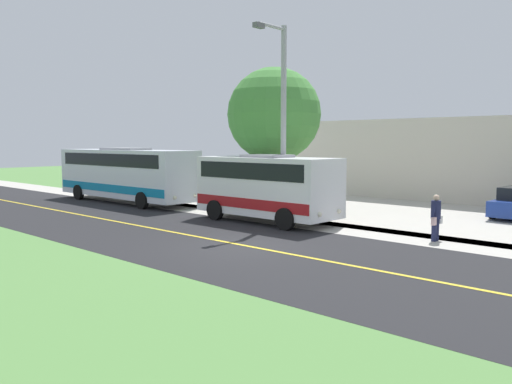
{
  "coord_description": "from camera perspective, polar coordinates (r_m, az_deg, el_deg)",
  "views": [
    {
      "loc": [
        12.42,
        11.96,
        3.5
      ],
      "look_at": [
        -3.5,
        -2.66,
        1.4
      ],
      "focal_mm": 36.29,
      "sensor_mm": 36.0,
      "label": 1
    }
  ],
  "objects": [
    {
      "name": "commercial_building",
      "position": [
        36.27,
        21.47,
        3.5
      ],
      "size": [
        10.0,
        20.08,
        4.89
      ],
      "primitive_type": "cube",
      "color": "beige",
      "rests_on": "ground"
    },
    {
      "name": "road_surface",
      "position": [
        17.59,
        -1.34,
        -5.92
      ],
      "size": [
        8.0,
        100.0,
        0.01
      ],
      "primitive_type": "cube",
      "color": "black",
      "rests_on": "ground"
    },
    {
      "name": "road_centre_line",
      "position": [
        17.59,
        -1.34,
        -5.9
      ],
      "size": [
        0.16,
        100.0,
        0.0
      ],
      "primitive_type": "cube",
      "color": "gold",
      "rests_on": "ground"
    },
    {
      "name": "parking_lot_surface",
      "position": [
        26.62,
        22.53,
        -2.43
      ],
      "size": [
        14.0,
        36.0,
        0.01
      ],
      "primitive_type": "cube",
      "color": "#B2ADA3",
      "rests_on": "ground"
    },
    {
      "name": "ground_plane",
      "position": [
        17.59,
        -1.34,
        -5.93
      ],
      "size": [
        120.0,
        120.0,
        0.0
      ],
      "primitive_type": "plane",
      "color": "#548442"
    },
    {
      "name": "tree_curbside",
      "position": [
        26.12,
        2.02,
        8.51
      ],
      "size": [
        4.69,
        4.69,
        7.2
      ],
      "color": "brown",
      "rests_on": "ground"
    },
    {
      "name": "street_light_pole",
      "position": [
        22.52,
        2.86,
        8.41
      ],
      "size": [
        1.97,
        0.24,
        8.43
      ],
      "color": "#9E9EA3",
      "rests_on": "ground"
    },
    {
      "name": "sidewalk",
      "position": [
        21.58,
        8.3,
        -3.84
      ],
      "size": [
        2.4,
        100.0,
        0.01
      ],
      "primitive_type": "cube",
      "color": "#B2ADA3",
      "rests_on": "ground"
    },
    {
      "name": "transit_bus_rear",
      "position": [
        30.92,
        -14.17,
        2.11
      ],
      "size": [
        2.66,
        10.72,
        3.16
      ],
      "color": "silver",
      "rests_on": "ground"
    },
    {
      "name": "shuttle_bus_front",
      "position": [
        22.64,
        1.24,
        0.78
      ],
      "size": [
        2.69,
        6.67,
        2.95
      ],
      "color": "white",
      "rests_on": "ground"
    },
    {
      "name": "pedestrian_with_bags",
      "position": [
        19.31,
        19.21,
        -2.54
      ],
      "size": [
        0.72,
        0.34,
        1.66
      ],
      "color": "#1E2347",
      "rests_on": "ground"
    }
  ]
}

